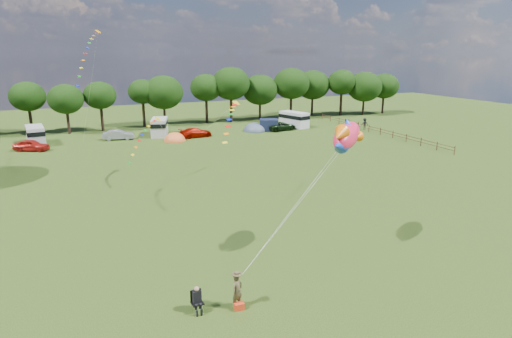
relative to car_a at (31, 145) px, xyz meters
name	(u,v)px	position (x,y,z in m)	size (l,w,h in m)	color
ground_plane	(303,259)	(18.98, -41.64, -0.77)	(180.00, 180.00, 0.00)	black
tree_line	(184,90)	(24.28, 13.35, 5.58)	(102.98, 10.98, 10.27)	black
fence	(375,129)	(50.98, -7.14, -0.07)	(0.12, 33.12, 1.20)	#472D19
car_a	(31,145)	(0.00, 0.00, 0.00)	(1.83, 4.64, 1.55)	#AF1B15
car_b	(118,135)	(11.62, 3.45, -0.02)	(1.60, 4.29, 1.51)	gray
car_c	(196,133)	(23.00, 0.91, -0.03)	(2.08, 4.94, 1.48)	#900C00
car_d	(281,126)	(38.05, 1.28, -0.05)	(2.41, 5.33, 1.45)	black
campervan_b	(35,135)	(0.26, 4.55, 0.64)	(2.99, 5.63, 2.63)	#B3B3B5
campervan_c	(159,126)	(18.06, 4.63, 0.68)	(3.66, 5.92, 2.70)	#B9B9BC
campervan_d	(294,119)	(41.54, 3.35, 0.68)	(3.96, 5.98, 2.71)	silver
tent_orange	(175,141)	(19.32, -0.78, -0.75)	(3.28, 3.59, 2.57)	orange
tent_greyblue	(254,131)	(33.54, 2.31, -0.75)	(3.77, 4.13, 2.80)	#435063
awning_navy	(269,125)	(36.01, 1.93, 0.20)	(3.10, 2.52, 1.94)	#161D37
kite_flyer	(237,291)	(13.18, -45.16, 0.18)	(0.70, 0.46, 1.91)	#4C4228
camp_chair	(197,296)	(11.13, -44.71, 0.10)	(0.63, 0.63, 1.45)	#99999E
kite_bag	(239,306)	(13.19, -45.38, -0.59)	(0.52, 0.34, 0.37)	red
fish_kite	(345,137)	(21.81, -41.50, 7.04)	(3.98, 3.62, 2.29)	#EE2147
streamer_kite_a	(89,49)	(8.14, -13.45, 12.51)	(3.25, 5.54, 5.74)	orange
streamer_kite_b	(146,133)	(12.61, -19.74, 4.21)	(4.27, 4.80, 3.84)	#E5D600
streamer_kite_c	(232,115)	(18.37, -29.74, 7.06)	(3.12, 4.80, 2.78)	gold
walker_a	(346,124)	(49.06, -1.60, 0.08)	(0.83, 0.51, 1.70)	black
walker_b	(365,124)	(51.71, -3.41, 0.20)	(1.26, 0.59, 1.95)	black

